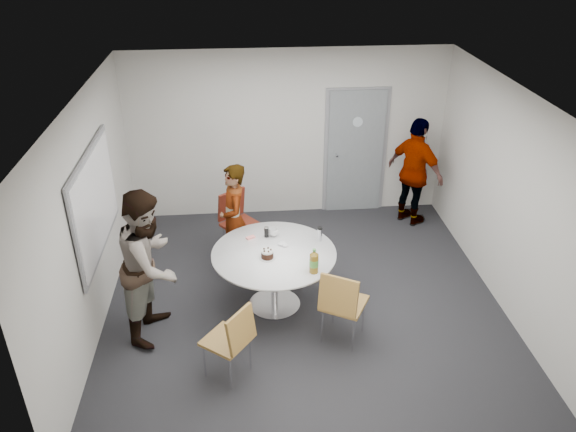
{
  "coord_description": "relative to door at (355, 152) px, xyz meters",
  "views": [
    {
      "loc": [
        -0.71,
        -5.82,
        4.47
      ],
      "look_at": [
        -0.19,
        0.25,
        1.13
      ],
      "focal_mm": 35.0,
      "sensor_mm": 36.0,
      "label": 1
    }
  ],
  "objects": [
    {
      "name": "person_main",
      "position": [
        -1.97,
        -1.64,
        -0.24
      ],
      "size": [
        0.45,
        0.62,
        1.57
      ],
      "primitive_type": "imported",
      "rotation": [
        0.0,
        0.0,
        -1.43
      ],
      "color": "#A5C6EA",
      "rests_on": "floor"
    },
    {
      "name": "wall_front",
      "position": [
        -1.1,
        -4.98,
        0.32
      ],
      "size": [
        5.0,
        0.0,
        5.0
      ],
      "primitive_type": "plane",
      "rotation": [
        -1.57,
        0.0,
        0.0
      ],
      "color": "beige",
      "rests_on": "floor"
    },
    {
      "name": "wall_back",
      "position": [
        -1.1,
        0.02,
        0.32
      ],
      "size": [
        5.0,
        0.0,
        5.0
      ],
      "primitive_type": "plane",
      "rotation": [
        1.57,
        0.0,
        0.0
      ],
      "color": "beige",
      "rests_on": "floor"
    },
    {
      "name": "floor",
      "position": [
        -1.1,
        -2.48,
        -1.03
      ],
      "size": [
        5.0,
        5.0,
        0.0
      ],
      "primitive_type": "plane",
      "color": "black",
      "rests_on": "ground"
    },
    {
      "name": "person_right",
      "position": [
        0.85,
        -0.53,
        -0.15
      ],
      "size": [
        0.94,
        1.08,
        1.74
      ],
      "primitive_type": "imported",
      "rotation": [
        0.0,
        0.0,
        2.18
      ],
      "color": "black",
      "rests_on": "floor"
    },
    {
      "name": "person_left",
      "position": [
        -2.91,
        -2.87,
        -0.1
      ],
      "size": [
        0.89,
        1.04,
        1.85
      ],
      "primitive_type": "imported",
      "rotation": [
        0.0,
        0.0,
        1.34
      ],
      "color": "white",
      "rests_on": "floor"
    },
    {
      "name": "wall_right",
      "position": [
        1.4,
        -2.48,
        0.32
      ],
      "size": [
        0.0,
        5.0,
        5.0
      ],
      "primitive_type": "plane",
      "rotation": [
        1.57,
        0.0,
        -1.57
      ],
      "color": "beige",
      "rests_on": "floor"
    },
    {
      "name": "door",
      "position": [
        0.0,
        0.0,
        0.0
      ],
      "size": [
        1.02,
        0.17,
        2.12
      ],
      "color": "slate",
      "rests_on": "wall_back"
    },
    {
      "name": "chair_near_left",
      "position": [
        -2.0,
        -3.75,
        -0.47
      ],
      "size": [
        0.63,
        0.62,
        0.91
      ],
      "rotation": [
        0.0,
        0.0,
        0.92
      ],
      "color": "brown",
      "rests_on": "floor"
    },
    {
      "name": "table",
      "position": [
        -1.46,
        -2.54,
        -0.34
      ],
      "size": [
        1.53,
        1.53,
        1.11
      ],
      "color": "white",
      "rests_on": "floor"
    },
    {
      "name": "ceiling",
      "position": [
        -1.1,
        -2.48,
        1.67
      ],
      "size": [
        5.0,
        5.0,
        0.0
      ],
      "primitive_type": "plane",
      "rotation": [
        3.14,
        0.0,
        0.0
      ],
      "color": "silver",
      "rests_on": "wall_back"
    },
    {
      "name": "chair_far",
      "position": [
        -1.93,
        -1.23,
        -0.43
      ],
      "size": [
        0.67,
        0.68,
        0.97
      ],
      "rotation": [
        0.0,
        0.0,
        3.79
      ],
      "color": "#5E1F12",
      "rests_on": "floor"
    },
    {
      "name": "whiteboard",
      "position": [
        -3.56,
        -2.28,
        0.42
      ],
      "size": [
        0.04,
        1.9,
        1.25
      ],
      "color": "gray",
      "rests_on": "wall_left"
    },
    {
      "name": "wall_left",
      "position": [
        -3.6,
        -2.48,
        0.32
      ],
      "size": [
        0.0,
        5.0,
        5.0
      ],
      "primitive_type": "plane",
      "rotation": [
        1.57,
        0.0,
        1.57
      ],
      "color": "beige",
      "rests_on": "floor"
    },
    {
      "name": "chair_near_right",
      "position": [
        -0.77,
        -3.31,
        -0.43
      ],
      "size": [
        0.65,
        0.66,
        0.98
      ],
      "rotation": [
        0.0,
        0.0,
        -0.51
      ],
      "color": "brown",
      "rests_on": "floor"
    }
  ]
}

